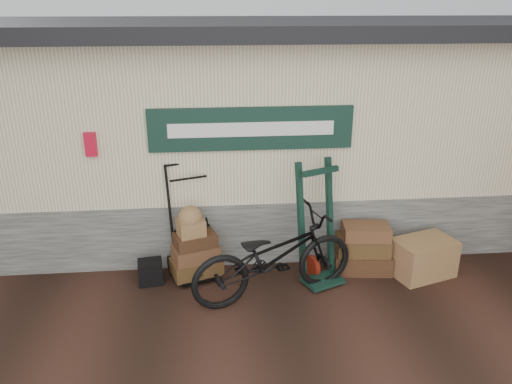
% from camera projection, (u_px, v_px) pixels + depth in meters
% --- Properties ---
extents(ground, '(80.00, 80.00, 0.00)m').
position_uv_depth(ground, '(283.00, 302.00, 6.12)').
color(ground, black).
rests_on(ground, ground).
extents(station_building, '(14.40, 4.10, 3.20)m').
position_uv_depth(station_building, '(260.00, 123.00, 8.09)').
color(station_building, '#4C4C47').
rests_on(station_building, ground).
extents(porter_trolley, '(0.92, 0.79, 1.54)m').
position_uv_depth(porter_trolley, '(190.00, 220.00, 6.54)').
color(porter_trolley, black).
rests_on(porter_trolley, ground).
extents(green_barrow, '(0.73, 0.68, 1.61)m').
position_uv_depth(green_barrow, '(318.00, 223.00, 6.36)').
color(green_barrow, black).
rests_on(green_barrow, ground).
extents(suitcase_stack, '(0.81, 0.56, 0.68)m').
position_uv_depth(suitcase_stack, '(362.00, 247.00, 6.76)').
color(suitcase_stack, '#3A1E12').
rests_on(suitcase_stack, ground).
extents(wicker_hamper, '(0.90, 0.73, 0.51)m').
position_uv_depth(wicker_hamper, '(423.00, 257.00, 6.66)').
color(wicker_hamper, brown).
rests_on(wicker_hamper, ground).
extents(black_trunk, '(0.34, 0.30, 0.31)m').
position_uv_depth(black_trunk, '(151.00, 272.00, 6.50)').
color(black_trunk, black).
rests_on(black_trunk, ground).
extents(bicycle, '(1.31, 2.23, 1.23)m').
position_uv_depth(bicycle, '(274.00, 252.00, 6.05)').
color(bicycle, black).
rests_on(bicycle, ground).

